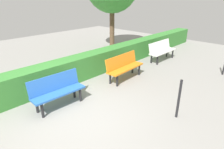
{
  "coord_description": "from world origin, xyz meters",
  "views": [
    {
      "loc": [
        2.27,
        3.36,
        2.8
      ],
      "look_at": [
        -1.64,
        -0.35,
        0.55
      ],
      "focal_mm": 30.93,
      "sensor_mm": 36.0,
      "label": 1
    }
  ],
  "objects": [
    {
      "name": "bench_orange",
      "position": [
        -2.62,
        -0.71,
        0.48
      ],
      "size": [
        1.61,
        0.53,
        0.86
      ],
      "rotation": [
        0.0,
        0.0,
        0.05
      ],
      "color": "orange",
      "rests_on": "ground_plane"
    },
    {
      "name": "hedge_row",
      "position": [
        -1.23,
        -1.86,
        0.41
      ],
      "size": [
        17.0,
        0.62,
        0.82
      ],
      "primitive_type": "cube",
      "color": "#387F33",
      "rests_on": "ground_plane"
    },
    {
      "name": "railing_post_mid",
      "position": [
        -1.72,
        1.76,
        0.5
      ],
      "size": [
        0.06,
        0.06,
        1.0
      ],
      "primitive_type": "cylinder",
      "color": "black",
      "rests_on": "ground_plane"
    },
    {
      "name": "ground_plane",
      "position": [
        0.0,
        0.0,
        0.0
      ],
      "size": [
        21.0,
        21.0,
        0.0
      ],
      "primitive_type": "plane",
      "color": "gray"
    },
    {
      "name": "bench_white",
      "position": [
        -5.41,
        -0.85,
        0.48
      ],
      "size": [
        1.64,
        0.49,
        0.86
      ],
      "rotation": [
        0.0,
        0.0,
        -0.01
      ],
      "color": "white",
      "rests_on": "ground_plane"
    },
    {
      "name": "bench_blue",
      "position": [
        -0.01,
        -0.81,
        0.48
      ],
      "size": [
        1.44,
        0.51,
        0.86
      ],
      "rotation": [
        0.0,
        0.0,
        -0.04
      ],
      "color": "blue",
      "rests_on": "ground_plane"
    }
  ]
}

